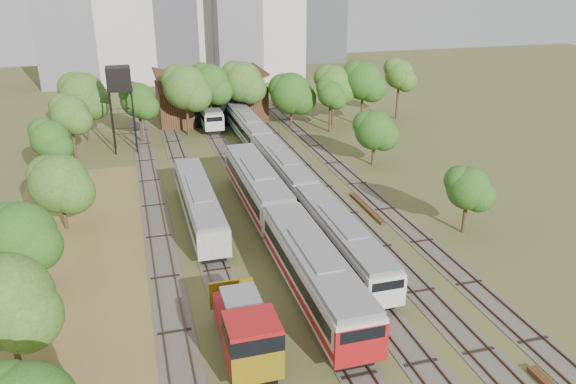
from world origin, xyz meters
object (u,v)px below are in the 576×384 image
object	(u,v)px
railcar_red_set	(281,223)
water_tower	(119,81)
railcar_green_set	(283,170)
shunter_locomotive	(247,334)

from	to	relation	value
railcar_red_set	water_tower	xyz separation A→B (m)	(-12.19, 31.61, 6.94)
railcar_green_set	water_tower	distance (m)	25.14
water_tower	shunter_locomotive	bearing A→B (deg)	-82.26
shunter_locomotive	water_tower	size ratio (longest dim) A/B	0.75
water_tower	railcar_green_set	bearing A→B (deg)	-47.73
railcar_green_set	railcar_red_set	bearing A→B (deg)	-106.16
railcar_red_set	water_tower	distance (m)	34.58
railcar_green_set	water_tower	world-z (taller)	water_tower
shunter_locomotive	railcar_green_set	bearing A→B (deg)	70.15
railcar_red_set	shunter_locomotive	size ratio (longest dim) A/B	4.26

